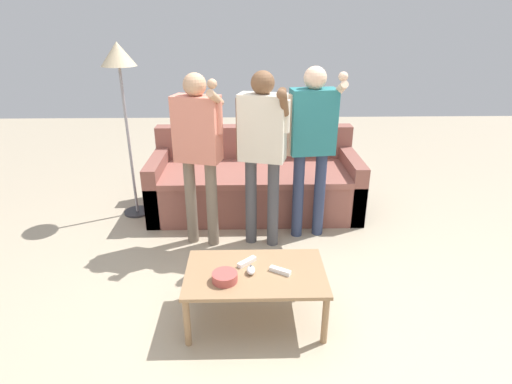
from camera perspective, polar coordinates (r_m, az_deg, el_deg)
ground_plane at (r=3.27m, az=2.11°, el=-13.59°), size 12.00×12.00×0.00m
couch at (r=4.46m, az=-0.16°, el=1.29°), size 2.19×0.95×0.85m
coffee_table at (r=2.83m, az=-0.08°, el=-11.82°), size 0.95×0.57×0.38m
snack_bowl at (r=2.71m, az=-4.38°, el=-11.76°), size 0.17×0.17×0.06m
game_remote_nunchuk at (r=2.78m, az=-0.73°, el=-10.84°), size 0.06×0.09×0.05m
floor_lamp at (r=4.23m, az=-18.51°, el=16.02°), size 0.33×0.33×1.76m
player_left at (r=3.54m, az=-8.11°, el=6.90°), size 0.46×0.39×1.55m
player_center at (r=3.50m, az=0.89°, el=7.10°), size 0.45×0.45×1.57m
player_right at (r=3.69m, az=7.85°, el=7.91°), size 0.48×0.31×1.59m
game_remote_wand_near at (r=2.88m, az=-1.28°, el=-9.72°), size 0.14×0.13×0.03m
game_remote_wand_far at (r=2.79m, az=3.40°, el=-10.91°), size 0.15×0.11×0.03m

